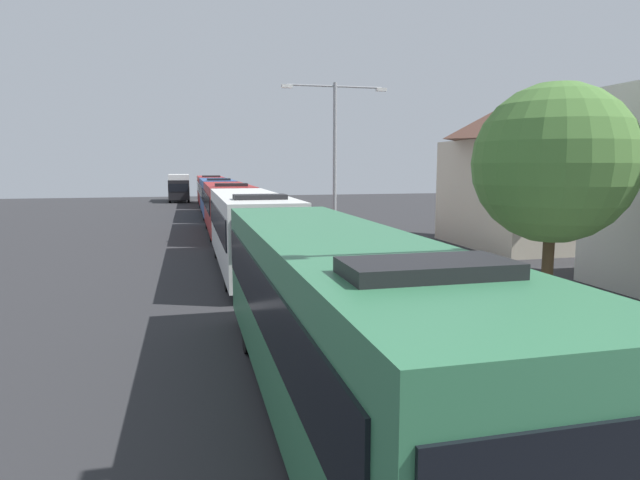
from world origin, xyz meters
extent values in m
cube|color=#33724C|center=(-1.30, 12.38, 1.70)|extent=(2.50, 11.67, 2.70)
cube|color=black|center=(-0.03, 12.38, 2.05)|extent=(0.04, 10.74, 1.00)
cube|color=black|center=(-2.57, 12.38, 2.05)|extent=(0.04, 10.74, 1.00)
cube|color=black|center=(-0.02, 12.38, 0.90)|extent=(0.03, 11.09, 0.36)
cube|color=black|center=(-1.30, 8.88, 3.13)|extent=(1.75, 0.90, 0.16)
cylinder|color=black|center=(-0.20, 15.59, 0.50)|extent=(0.28, 1.00, 1.00)
cylinder|color=black|center=(-2.40, 15.59, 0.50)|extent=(0.28, 1.00, 1.00)
cube|color=silver|center=(-1.30, 25.32, 1.70)|extent=(2.50, 11.40, 2.70)
cube|color=black|center=(-0.03, 25.32, 2.05)|extent=(0.04, 10.49, 1.00)
cube|color=black|center=(-2.57, 25.32, 2.05)|extent=(0.04, 10.49, 1.00)
cube|color=black|center=(-1.30, 19.60, 2.00)|extent=(2.30, 0.04, 1.20)
cube|color=black|center=(-0.02, 25.32, 0.90)|extent=(0.03, 10.83, 0.36)
cube|color=black|center=(-1.30, 21.90, 3.13)|extent=(1.75, 0.90, 0.16)
cylinder|color=black|center=(-0.20, 21.78, 0.50)|extent=(0.28, 1.00, 1.00)
cylinder|color=black|center=(-2.40, 21.78, 0.50)|extent=(0.28, 1.00, 1.00)
cylinder|color=black|center=(-0.20, 28.45, 0.50)|extent=(0.28, 1.00, 1.00)
cylinder|color=black|center=(-2.40, 28.45, 0.50)|extent=(0.28, 1.00, 1.00)
cube|color=maroon|center=(-1.30, 37.23, 1.70)|extent=(2.50, 11.08, 2.70)
cube|color=black|center=(-0.03, 37.23, 2.05)|extent=(0.04, 10.19, 1.00)
cube|color=black|center=(-2.57, 37.23, 2.05)|extent=(0.04, 10.19, 1.00)
cube|color=black|center=(-1.30, 31.67, 2.00)|extent=(2.30, 0.04, 1.20)
cube|color=orange|center=(-0.02, 37.23, 0.90)|extent=(0.03, 10.52, 0.36)
cube|color=black|center=(-1.30, 33.91, 3.13)|extent=(1.75, 0.90, 0.16)
cylinder|color=black|center=(-0.20, 33.80, 0.50)|extent=(0.28, 1.00, 1.00)
cylinder|color=black|center=(-2.40, 33.80, 0.50)|extent=(0.28, 1.00, 1.00)
cylinder|color=black|center=(-0.20, 40.28, 0.50)|extent=(0.28, 1.00, 1.00)
cylinder|color=black|center=(-2.40, 40.28, 0.50)|extent=(0.28, 1.00, 1.00)
cube|color=#284C8C|center=(-1.30, 49.61, 1.70)|extent=(2.50, 11.99, 2.70)
cube|color=black|center=(-0.03, 49.61, 2.05)|extent=(0.04, 11.03, 1.00)
cube|color=black|center=(-2.57, 49.61, 2.05)|extent=(0.04, 11.03, 1.00)
cube|color=black|center=(-1.30, 43.60, 2.00)|extent=(2.30, 0.04, 1.20)
cube|color=orange|center=(-0.02, 49.61, 0.90)|extent=(0.03, 11.39, 0.36)
cube|color=black|center=(-1.30, 46.01, 3.13)|extent=(1.75, 0.90, 0.16)
cylinder|color=black|center=(-0.20, 45.89, 0.50)|extent=(0.28, 1.00, 1.00)
cylinder|color=black|center=(-2.40, 45.89, 0.50)|extent=(0.28, 1.00, 1.00)
cylinder|color=black|center=(-0.20, 52.91, 0.50)|extent=(0.28, 1.00, 1.00)
cylinder|color=black|center=(-2.40, 52.91, 0.50)|extent=(0.28, 1.00, 1.00)
cube|color=maroon|center=(-1.30, 62.52, 1.70)|extent=(2.50, 11.33, 2.70)
cube|color=black|center=(-0.03, 62.52, 2.05)|extent=(0.04, 10.42, 1.00)
cube|color=black|center=(-2.57, 62.52, 2.05)|extent=(0.04, 10.42, 1.00)
cube|color=black|center=(-1.30, 56.83, 2.00)|extent=(2.30, 0.04, 1.20)
cube|color=orange|center=(-0.02, 62.52, 0.90)|extent=(0.03, 10.76, 0.36)
cube|color=black|center=(-1.30, 59.12, 3.13)|extent=(1.75, 0.90, 0.16)
cylinder|color=black|center=(-0.20, 59.00, 0.50)|extent=(0.28, 1.00, 1.00)
cylinder|color=black|center=(-2.40, 59.00, 0.50)|extent=(0.28, 1.00, 1.00)
cylinder|color=black|center=(-0.20, 65.63, 0.50)|extent=(0.28, 1.00, 1.00)
cylinder|color=black|center=(-2.40, 65.63, 0.50)|extent=(0.28, 1.00, 1.00)
cylinder|color=black|center=(1.58, 10.87, 0.35)|extent=(0.22, 0.70, 0.70)
cylinder|color=black|center=(3.22, 10.87, 0.35)|extent=(0.22, 0.70, 0.70)
cube|color=black|center=(-4.60, 66.94, 1.45)|extent=(2.30, 1.80, 2.20)
cube|color=silver|center=(-4.60, 70.55, 1.80)|extent=(2.35, 5.42, 2.70)
cube|color=black|center=(-4.60, 66.02, 1.75)|extent=(2.07, 0.04, 0.90)
cylinder|color=black|center=(-5.63, 66.94, 0.45)|extent=(0.26, 0.90, 0.90)
cylinder|color=black|center=(-3.57, 66.94, 0.45)|extent=(0.26, 0.90, 0.90)
cylinder|color=black|center=(-5.63, 71.64, 0.45)|extent=(0.26, 0.90, 0.90)
cylinder|color=black|center=(-3.57, 71.64, 0.45)|extent=(0.26, 0.90, 0.90)
cylinder|color=gray|center=(4.10, 32.08, 4.34)|extent=(0.20, 0.20, 8.37)
cylinder|color=gray|center=(2.81, 32.08, 8.32)|extent=(2.59, 0.10, 0.10)
cube|color=silver|center=(1.51, 32.08, 8.24)|extent=(0.56, 0.28, 0.16)
cylinder|color=gray|center=(5.39, 32.08, 8.32)|extent=(2.59, 0.10, 0.10)
cube|color=silver|center=(6.69, 32.08, 8.24)|extent=(0.56, 0.28, 0.16)
cylinder|color=#4C3823|center=(6.27, 17.01, 1.30)|extent=(0.32, 0.32, 2.30)
sphere|color=#4C7A38|center=(6.27, 17.01, 4.23)|extent=(4.45, 4.45, 4.45)
cube|color=#BCB29E|center=(13.54, 28.52, 2.74)|extent=(6.65, 7.64, 5.48)
pyramid|color=brown|center=(13.54, 28.52, 6.73)|extent=(6.98, 8.02, 2.50)
camera|label=1|loc=(-3.65, 3.92, 4.16)|focal=30.17mm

